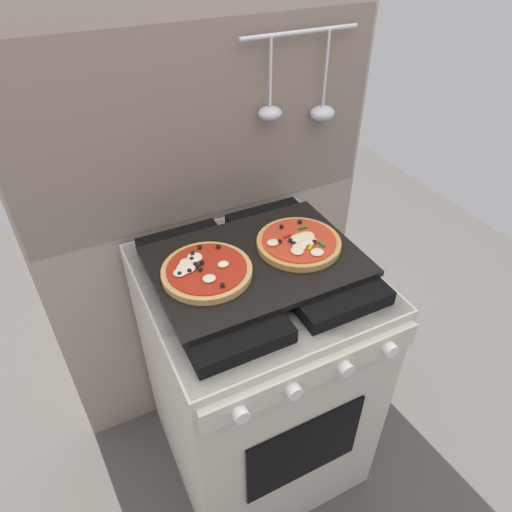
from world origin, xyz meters
The scene contains 6 objects.
ground_plane centered at (0.00, 0.00, 0.00)m, with size 4.00×4.00×0.00m, color #4C4742.
kitchen_backsplash centered at (0.00, 0.33, 0.79)m, with size 1.10×0.09×1.55m.
stove centered at (0.00, 0.00, 0.45)m, with size 0.60×0.64×0.90m.
baking_tray centered at (0.00, 0.00, 0.91)m, with size 0.54×0.38×0.02m, color black.
pizza_left centered at (-0.14, 0.01, 0.93)m, with size 0.23×0.23×0.03m.
pizza_right centered at (0.13, 0.00, 0.93)m, with size 0.23×0.23×0.03m.
Camera 1 is at (-0.42, -0.84, 1.67)m, focal length 32.29 mm.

